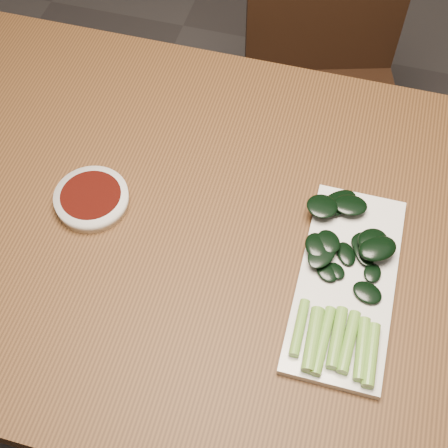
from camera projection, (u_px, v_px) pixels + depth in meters
ground at (234, 386)px, 1.63m from camera, size 6.00×6.00×0.00m
table at (239, 254)px, 1.07m from camera, size 1.40×0.80×0.75m
chair_far at (324, 84)px, 1.56m from camera, size 0.48×0.48×0.89m
sauce_bowl at (92, 199)px, 1.03m from camera, size 0.12×0.12×0.03m
serving_plate at (346, 282)px, 0.95m from camera, size 0.14×0.34×0.01m
gai_lan at (344, 283)px, 0.93m from camera, size 0.16×0.33×0.03m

